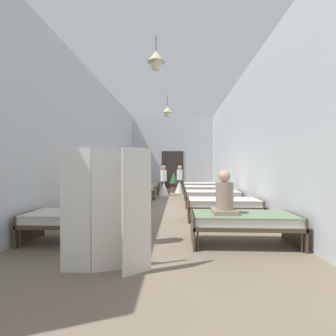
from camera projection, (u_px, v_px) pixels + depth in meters
ground_plane at (168, 208)px, 8.13m from camera, size 5.83×14.32×0.10m
room_shell at (169, 144)px, 9.32m from camera, size 5.63×13.92×4.67m
bed_left_row_0 at (77, 219)px, 4.39m from camera, size 1.90×0.84×0.57m
bed_right_row_0 at (243, 221)px, 4.26m from camera, size 1.90×0.84×0.57m
bed_left_row_1 at (108, 203)px, 6.29m from camera, size 1.90×0.84×0.57m
bed_right_row_1 at (223, 204)px, 6.16m from camera, size 1.90×0.84×0.57m
bed_left_row_2 at (124, 194)px, 8.19m from camera, size 1.90×0.84×0.57m
bed_right_row_2 at (213, 195)px, 8.05m from camera, size 1.90×0.84×0.57m
bed_left_row_3 at (134, 189)px, 10.09m from camera, size 1.90×0.84×0.57m
bed_right_row_3 at (206, 189)px, 9.95m from camera, size 1.90×0.84×0.57m
bed_left_row_4 at (141, 185)px, 11.99m from camera, size 1.90×0.84×0.57m
bed_right_row_4 at (202, 186)px, 11.85m from camera, size 1.90×0.84×0.57m
nurse_near_aisle at (180, 183)px, 12.34m from camera, size 0.52×0.52×1.49m
nurse_mid_aisle at (164, 185)px, 11.17m from camera, size 0.52×0.52×1.49m
nurse_far_aisle at (137, 216)px, 4.28m from camera, size 0.52×0.52×1.49m
patient_seated_primary at (224, 198)px, 4.25m from camera, size 0.44×0.44×0.80m
potted_plant at (174, 180)px, 12.55m from camera, size 0.46×0.46×1.12m
privacy_screen at (107, 210)px, 3.14m from camera, size 1.23×0.27×1.70m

